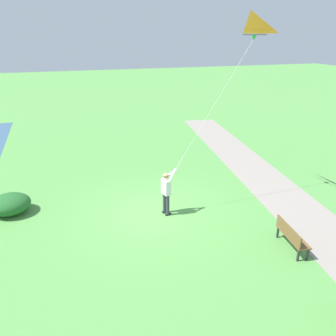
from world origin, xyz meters
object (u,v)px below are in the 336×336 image
at_px(person_kite_flyer, 167,190).
at_px(lakeside_shrub, 10,204).
at_px(flying_kite, 250,26).
at_px(park_bench_near_walkway, 291,235).

bearing_deg(person_kite_flyer, lakeside_shrub, -19.34).
bearing_deg(flying_kite, park_bench_near_walkway, 84.01).
distance_m(person_kite_flyer, park_bench_near_walkway, 4.72).
bearing_deg(flying_kite, lakeside_shrub, -7.75).
bearing_deg(park_bench_near_walkway, lakeside_shrub, -31.99).
distance_m(flying_kite, lakeside_shrub, 11.46).
relative_size(person_kite_flyer, park_bench_near_walkway, 1.18).
bearing_deg(flying_kite, person_kite_flyer, 12.22).
distance_m(park_bench_near_walkway, lakeside_shrub, 10.50).
distance_m(person_kite_flyer, lakeside_shrub, 6.20).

